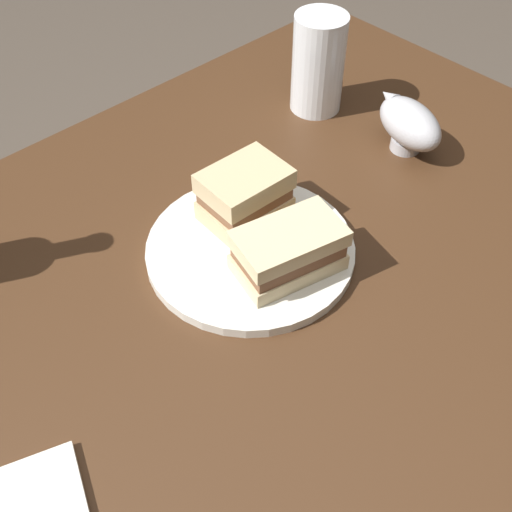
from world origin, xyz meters
The scene contains 12 objects.
dining_table centered at (0.00, 0.00, 0.35)m, with size 1.20×0.88×0.71m, color #422816.
plate centered at (0.03, 0.06, 0.71)m, with size 0.26×0.26×0.01m, color silver.
sandwich_half_left centered at (0.04, 0.00, 0.75)m, with size 0.14×0.10×0.06m.
sandwich_half_right centered at (0.07, 0.10, 0.76)m, with size 0.11×0.08×0.07m.
potato_wedge_front centered at (0.09, 0.02, 0.73)m, with size 0.05×0.02×0.02m, color #B77F33.
potato_wedge_middle centered at (0.06, 0.02, 0.73)m, with size 0.04×0.02×0.01m, color #B77F33.
potato_wedge_back centered at (0.07, 0.08, 0.73)m, with size 0.05×0.02×0.02m, color #AD702D.
potato_wedge_left_edge centered at (0.07, 0.08, 0.73)m, with size 0.05×0.02×0.02m, color gold.
potato_wedge_right_edge centered at (0.08, 0.05, 0.73)m, with size 0.05×0.02×0.01m, color gold.
pint_glass centered at (0.33, 0.22, 0.77)m, with size 0.08×0.08×0.15m.
gravy_boat centered at (0.34, 0.06, 0.75)m, with size 0.10×0.14×0.07m.
napkin centered at (-0.33, -0.03, 0.71)m, with size 0.11×0.09×0.01m, color silver.
Camera 1 is at (-0.32, -0.33, 1.28)m, focal length 44.02 mm.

